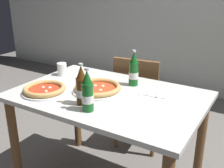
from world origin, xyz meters
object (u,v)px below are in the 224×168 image
chair_behind_table (139,98)px  beer_bottle_right (134,71)px  dining_table_main (108,110)px  paper_cup (62,69)px  beer_bottle_left (88,93)px  pizza_margherita_near (98,88)px  napkin_with_cutlery (155,91)px  beer_bottle_center (82,88)px  pizza_marinara_far (45,90)px

chair_behind_table → beer_bottle_right: beer_bottle_right is taller
dining_table_main → paper_cup: 0.54m
beer_bottle_left → pizza_margherita_near: bearing=113.0°
beer_bottle_right → pizza_margherita_near: bearing=-123.3°
dining_table_main → beer_bottle_right: (0.07, 0.22, 0.22)m
dining_table_main → beer_bottle_left: beer_bottle_left is taller
beer_bottle_right → napkin_with_cutlery: 0.21m
pizza_margherita_near → paper_cup: paper_cup is taller
dining_table_main → paper_cup: size_ratio=12.63×
beer_bottle_center → paper_cup: size_ratio=2.60×
pizza_marinara_far → beer_bottle_center: beer_bottle_center is taller
beer_bottle_right → napkin_with_cutlery: bearing=-11.8°
beer_bottle_center → napkin_with_cutlery: beer_bottle_center is taller
pizza_marinara_far → napkin_with_cutlery: size_ratio=1.45×
beer_bottle_left → paper_cup: bearing=143.2°
paper_cup → beer_bottle_left: bearing=-36.8°
napkin_with_cutlery → beer_bottle_left: bearing=-115.2°
beer_bottle_center → beer_bottle_right: bearing=75.8°
dining_table_main → chair_behind_table: (-0.06, 0.61, -0.15)m
dining_table_main → beer_bottle_left: 0.34m
chair_behind_table → beer_bottle_center: (0.02, -0.82, 0.37)m
beer_bottle_center → paper_cup: bearing=142.5°
pizza_margherita_near → pizza_marinara_far: same height
beer_bottle_left → beer_bottle_right: (0.03, 0.49, 0.00)m
dining_table_main → beer_bottle_right: size_ratio=4.86×
napkin_with_cutlery → beer_bottle_center: bearing=-126.0°
beer_bottle_left → beer_bottle_right: 0.49m
pizza_margherita_near → paper_cup: (-0.42, 0.13, 0.03)m
dining_table_main → pizza_marinara_far: bearing=-151.1°
dining_table_main → pizza_marinara_far: pizza_marinara_far is taller
dining_table_main → beer_bottle_center: bearing=-101.6°
beer_bottle_left → beer_bottle_right: size_ratio=1.00×
pizza_margherita_near → napkin_with_cutlery: bearing=29.4°
beer_bottle_right → napkin_with_cutlery: (0.18, -0.04, -0.10)m
pizza_marinara_far → chair_behind_table: bearing=70.0°
beer_bottle_center → pizza_margherita_near: bearing=99.0°
chair_behind_table → beer_bottle_left: 0.95m
chair_behind_table → napkin_with_cutlery: 0.59m
dining_table_main → pizza_marinara_far: (-0.36, -0.20, 0.14)m
dining_table_main → pizza_margherita_near: pizza_margherita_near is taller
beer_bottle_center → napkin_with_cutlery: size_ratio=1.23×
chair_behind_table → pizza_margherita_near: 0.67m
dining_table_main → beer_bottle_left: size_ratio=4.86×
pizza_margherita_near → beer_bottle_right: size_ratio=1.34×
chair_behind_table → pizza_margherita_near: bearing=82.5°
chair_behind_table → dining_table_main: bearing=89.8°
chair_behind_table → napkin_with_cutlery: bearing=120.0°
dining_table_main → napkin_with_cutlery: napkin_with_cutlery is taller
dining_table_main → paper_cup: bearing=164.9°
beer_bottle_center → chair_behind_table: bearing=91.4°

